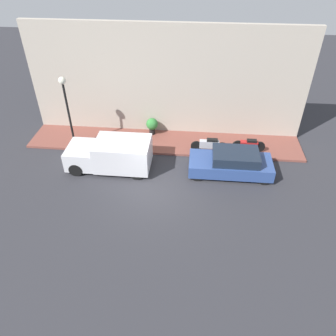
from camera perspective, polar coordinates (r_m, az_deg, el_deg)
The scene contains 10 objects.
ground_plane at distance 16.47m, azimuth -2.21°, elevation -3.81°, with size 60.00×60.00×0.00m, color #2D2D33.
sidewalk at distance 19.93m, azimuth -0.65°, elevation 4.54°, with size 2.60×16.22×0.13m.
building_facade at distance 19.73m, azimuth -0.27°, elevation 14.77°, with size 0.30×16.22×6.59m.
parked_car at distance 17.48m, azimuth 11.00°, elevation 0.87°, with size 1.83×4.32×1.34m.
delivery_van at distance 17.71m, azimuth -9.96°, elevation 2.40°, with size 2.02×4.44×1.66m.
motorcycle_red at distance 19.33m, azimuth 13.91°, elevation 3.95°, with size 0.30×1.86×0.76m.
scooter_silver at distance 18.88m, azimuth 7.22°, elevation 4.06°, with size 0.30×2.09×0.83m.
motorcycle_blue at distance 19.51m, azimuth -8.18°, elevation 5.12°, with size 0.30×2.10×0.81m.
streetlamp at distance 18.89m, azimuth -17.41°, elevation 11.59°, with size 0.40×0.40×4.20m.
potted_plant at distance 20.35m, azimuth -2.79°, elevation 7.52°, with size 0.72×0.72×1.05m.
Camera 1 is at (-12.35, -1.79, 10.74)m, focal length 35.00 mm.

